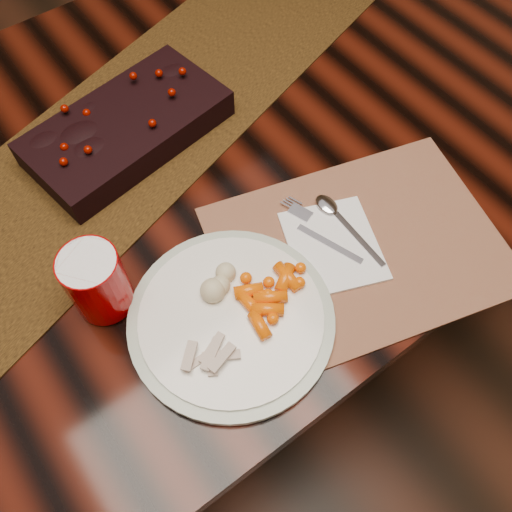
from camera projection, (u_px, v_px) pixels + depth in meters
floor at (193, 333)px, 1.58m from camera, size 5.00×5.00×0.00m
dining_table at (176, 272)px, 1.26m from camera, size 1.80×1.00×0.75m
table_runner at (144, 121)px, 0.99m from camera, size 1.62×0.79×0.00m
centerpiece at (126, 125)px, 0.94m from camera, size 0.37×0.23×0.07m
placemat_main at (359, 248)px, 0.85m from camera, size 0.51×0.43×0.00m
dinner_plate at (231, 319)px, 0.78m from camera, size 0.38×0.38×0.02m
baby_carrots at (270, 301)px, 0.78m from camera, size 0.12×0.10×0.02m
mashed_potatoes at (221, 280)px, 0.78m from camera, size 0.10×0.09×0.04m
turkey_shreds at (207, 358)px, 0.74m from camera, size 0.09×0.08×0.02m
napkin at (333, 246)px, 0.85m from camera, size 0.19×0.20×0.01m
fork at (322, 236)px, 0.86m from camera, size 0.07×0.15×0.00m
spoon at (349, 228)px, 0.86m from camera, size 0.04×0.15×0.00m
red_cup at (97, 282)px, 0.76m from camera, size 0.09×0.09×0.12m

